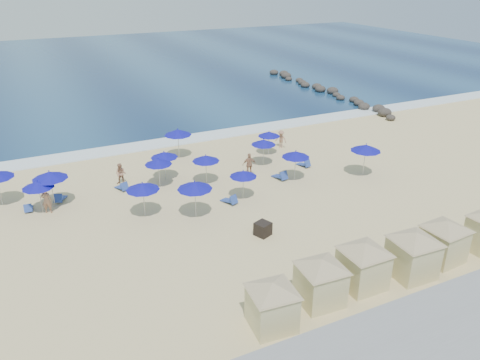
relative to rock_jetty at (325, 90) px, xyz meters
name	(u,v)px	position (x,y,z in m)	size (l,w,h in m)	color
ground	(241,215)	(-24.01, -24.90, -0.36)	(160.00, 160.00, 0.00)	#D8C189
ocean	(93,68)	(-24.01, 30.10, -0.33)	(160.00, 80.00, 0.06)	#0E284F
surf_line	(168,142)	(-24.01, -9.40, -0.32)	(160.00, 2.50, 0.08)	white
seawall	(384,345)	(-24.01, -38.40, 0.29)	(160.00, 6.10, 1.22)	gray
rock_jetty	(325,90)	(0.00, 0.00, 0.00)	(2.56, 26.66, 0.96)	#292422
trash_bin	(263,229)	(-23.87, -27.68, 0.05)	(0.83, 0.83, 0.83)	black
cabana_0	(272,299)	(-27.23, -34.76, 1.12)	(4.10, 4.10, 2.58)	beige
cabana_1	(321,275)	(-24.34, -34.29, 1.16)	(4.22, 4.22, 2.65)	beige
cabana_2	(364,259)	(-21.71, -34.14, 1.20)	(4.36, 4.36, 2.74)	beige
cabana_3	(414,248)	(-18.81, -34.53, 1.24)	(4.47, 4.47, 2.80)	beige
cabana_4	(445,235)	(-16.26, -34.20, 1.17)	(4.24, 4.24, 2.67)	beige
umbrella_1	(38,185)	(-35.58, -18.86, 1.64)	(2.03, 2.03, 2.31)	#A5A8AD
umbrella_2	(50,175)	(-34.76, -18.28, 1.92)	(2.31, 2.31, 2.63)	#A5A8AD
umbrella_3	(143,186)	(-29.63, -22.28, 1.76)	(2.15, 2.15, 2.44)	#A5A8AD
umbrella_4	(164,155)	(-26.68, -17.27, 1.65)	(2.03, 2.03, 2.32)	#A5A8AD
umbrella_5	(158,162)	(-27.44, -18.31, 1.60)	(1.99, 1.99, 2.27)	#A5A8AD
umbrella_6	(195,185)	(-26.69, -23.79, 1.86)	(2.25, 2.25, 2.56)	#A5A8AD
umbrella_7	(206,158)	(-24.13, -19.27, 1.64)	(2.03, 2.03, 2.31)	#A5A8AD
umbrella_8	(243,174)	(-22.77, -22.73, 1.51)	(1.89, 1.89, 2.16)	#A5A8AD
umbrella_9	(269,134)	(-17.08, -16.05, 1.50)	(1.88, 1.88, 2.15)	#A5A8AD
umbrella_10	(264,142)	(-18.63, -17.95, 1.61)	(2.00, 2.00, 2.27)	#A5A8AD
umbrella_11	(366,148)	(-12.63, -23.17, 1.91)	(2.30, 2.30, 2.62)	#A5A8AD
umbrella_12	(178,132)	(-24.27, -13.38, 1.88)	(2.28, 2.28, 2.59)	#A5A8AD
umbrella_13	(296,154)	(-17.87, -21.58, 1.72)	(2.10, 2.10, 2.40)	#A5A8AD
beach_chair_0	(28,208)	(-36.41, -18.26, -0.15)	(0.58, 1.16, 0.62)	#294498
beach_chair_1	(60,198)	(-34.37, -17.69, -0.12)	(1.02, 1.41, 0.71)	#294498
beach_chair_2	(122,187)	(-30.06, -17.72, -0.13)	(0.92, 1.35, 0.68)	#294498
beach_chair_3	(230,200)	(-23.90, -23.05, -0.12)	(0.97, 1.39, 0.70)	#294498
beach_chair_4	(281,176)	(-18.76, -21.06, -0.10)	(0.85, 1.46, 0.75)	#294498
beach_chair_5	(305,164)	(-15.77, -19.73, -0.13)	(0.79, 1.32, 0.68)	#294498
beachgoer_0	(47,200)	(-35.24, -19.07, 0.53)	(0.65, 0.43, 1.79)	#A4745B
beachgoer_1	(121,174)	(-29.88, -16.67, 0.45)	(0.79, 0.62, 1.63)	#A4745B
beachgoer_2	(249,164)	(-20.59, -19.36, 0.54)	(1.06, 0.44, 1.81)	#A4745B
beachgoer_3	(281,139)	(-15.27, -15.03, 0.44)	(1.03, 0.59, 1.60)	#A4745B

